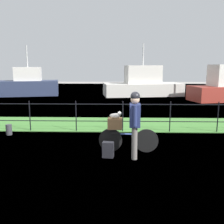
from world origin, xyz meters
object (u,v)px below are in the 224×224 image
Objects in this scene: mooring_bollard at (9,130)px; moored_boat_near at (29,85)px; cyclist_person at (135,119)px; terrier_dog at (116,115)px; moored_boat_mid at (143,85)px; wooden_crate at (115,123)px; backpack_on_paving at (108,150)px; bicycle_main at (128,140)px.

mooring_bollard is 0.08× the size of moored_boat_near.
cyclist_person is 0.36× the size of moored_boat_near.
cyclist_person is at bearing -44.60° from terrier_dog.
terrier_dog is at bearing -61.67° from moored_boat_near.
moored_boat_mid is at bearing 1.98° from moored_boat_near.
wooden_crate is 13.23m from moored_boat_mid.
moored_boat_near is at bearing 124.31° from backpack_on_paving.
wooden_crate is 0.75m from backpack_on_paving.
terrier_dog is at bearing 178.04° from bicycle_main.
mooring_bollard is at bearing 153.43° from cyclist_person.
backpack_on_paving is at bearing 178.42° from cyclist_person.
cyclist_person is 4.21× the size of backpack_on_paving.
wooden_crate is 0.08× the size of moored_boat_near.
backpack_on_paving is at bearing -98.58° from moored_boat_mid.
backpack_on_paving is 1.13× the size of mooring_bollard.
wooden_crate is 0.06× the size of moored_boat_mid.
wooden_crate is 1.07× the size of mooring_bollard.
cyclist_person is at bearing -26.57° from mooring_bollard.
mooring_bollard is at bearing -73.71° from moored_boat_near.
terrier_dog reaches higher than bicycle_main.
moored_boat_mid reaches higher than backpack_on_paving.
moored_boat_near is (-6.90, 12.80, -0.19)m from terrier_dog.
cyclist_person is 15.17m from moored_boat_near.
cyclist_person is 4.76× the size of mooring_bollard.
moored_boat_mid is (2.04, 13.55, 0.63)m from backpack_on_paving.
mooring_bollard is (-4.09, 2.05, -0.83)m from cyclist_person.
backpack_on_paving is (-0.66, 0.02, -0.80)m from cyclist_person.
wooden_crate is at bearing -98.16° from moored_boat_mid.
backpack_on_paving is at bearing -30.59° from mooring_bollard.
moored_boat_mid reaches higher than terrier_dog.
moored_boat_mid is (1.53, 13.11, 0.49)m from bicycle_main.
mooring_bollard is (-3.94, 1.59, -0.16)m from bicycle_main.
bicycle_main is 4.25m from mooring_bollard.
moored_boat_mid reaches higher than cyclist_person.
moored_boat_mid is at bearing 64.59° from mooring_bollard.
cyclist_person is (0.15, -0.46, 0.67)m from bicycle_main.
terrier_dog reaches higher than mooring_bollard.
bicycle_main is at bearing -1.96° from terrier_dog.
mooring_bollard is (-3.59, 1.58, -0.60)m from wooden_crate.
moored_boat_near is (-6.71, 13.24, 0.61)m from backpack_on_paving.
moored_boat_mid is (1.85, 13.10, -0.18)m from terrier_dog.
wooden_crate is 0.22m from terrier_dog.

